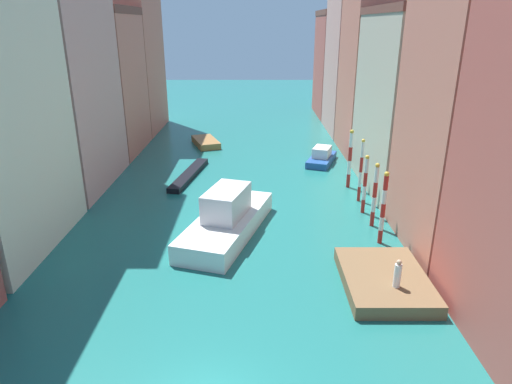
# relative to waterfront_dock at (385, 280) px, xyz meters

# --- Properties ---
(ground_plane) EXTENTS (154.00, 154.00, 0.00)m
(ground_plane) POSITION_rel_waterfront_dock_xyz_m (-8.37, 16.26, -0.36)
(ground_plane) COLOR #1E6B66
(building_left_2) EXTENTS (6.13, 11.59, 21.90)m
(building_left_2) POSITION_rel_waterfront_dock_xyz_m (-22.19, 16.11, 10.61)
(building_left_2) COLOR tan
(building_left_2) RESTS_ON ground
(building_left_3) EXTENTS (6.13, 10.18, 14.62)m
(building_left_3) POSITION_rel_waterfront_dock_xyz_m (-22.19, 27.08, 6.96)
(building_left_3) COLOR #C6705B
(building_left_3) RESTS_ON ground
(building_left_4) EXTENTS (6.13, 11.01, 21.66)m
(building_left_4) POSITION_rel_waterfront_dock_xyz_m (-22.19, 37.69, 10.48)
(building_left_4) COLOR #C6705B
(building_left_4) RESTS_ON ground
(building_right_1) EXTENTS (6.13, 8.76, 15.47)m
(building_right_1) POSITION_rel_waterfront_dock_xyz_m (5.44, 4.86, 7.38)
(building_right_1) COLOR #C6705B
(building_right_1) RESTS_ON ground
(building_right_2) EXTENTS (6.13, 12.23, 14.29)m
(building_right_2) POSITION_rel_waterfront_dock_xyz_m (5.44, 15.68, 6.79)
(building_right_2) COLOR #BCB299
(building_right_2) RESTS_ON ground
(building_right_3) EXTENTS (6.13, 9.23, 18.63)m
(building_right_3) POSITION_rel_waterfront_dock_xyz_m (5.44, 26.62, 8.97)
(building_right_3) COLOR #C6705B
(building_right_3) RESTS_ON ground
(building_right_4) EXTENTS (6.13, 10.65, 19.65)m
(building_right_4) POSITION_rel_waterfront_dock_xyz_m (5.44, 36.85, 9.47)
(building_right_4) COLOR tan
(building_right_4) RESTS_ON ground
(building_right_5) EXTENTS (6.13, 11.23, 14.83)m
(building_right_5) POSITION_rel_waterfront_dock_xyz_m (5.44, 47.99, 7.07)
(building_right_5) COLOR #B25147
(building_right_5) RESTS_ON ground
(waterfront_dock) EXTENTS (4.28, 5.98, 0.72)m
(waterfront_dock) POSITION_rel_waterfront_dock_xyz_m (0.00, 0.00, 0.00)
(waterfront_dock) COLOR brown
(waterfront_dock) RESTS_ON ground
(person_on_dock) EXTENTS (0.36, 0.36, 1.50)m
(person_on_dock) POSITION_rel_waterfront_dock_xyz_m (0.23, -1.19, 1.05)
(person_on_dock) COLOR white
(person_on_dock) RESTS_ON waterfront_dock
(mooring_pole_0) EXTENTS (0.31, 0.31, 4.72)m
(mooring_pole_0) POSITION_rel_waterfront_dock_xyz_m (1.07, 4.99, 2.05)
(mooring_pole_0) COLOR red
(mooring_pole_0) RESTS_ON ground
(mooring_pole_1) EXTENTS (0.31, 0.31, 4.48)m
(mooring_pole_1) POSITION_rel_waterfront_dock_xyz_m (1.19, 7.55, 1.92)
(mooring_pole_1) COLOR red
(mooring_pole_1) RESTS_ON ground
(mooring_pole_2) EXTENTS (0.30, 0.30, 4.35)m
(mooring_pole_2) POSITION_rel_waterfront_dock_xyz_m (1.07, 9.86, 1.86)
(mooring_pole_2) COLOR red
(mooring_pole_2) RESTS_ON ground
(mooring_pole_3) EXTENTS (0.27, 0.27, 4.95)m
(mooring_pole_3) POSITION_rel_waterfront_dock_xyz_m (1.26, 12.17, 2.15)
(mooring_pole_3) COLOR red
(mooring_pole_3) RESTS_ON ground
(mooring_pole_4) EXTENTS (0.33, 0.33, 4.96)m
(mooring_pole_4) POSITION_rel_waterfront_dock_xyz_m (1.04, 15.31, 2.17)
(mooring_pole_4) COLOR red
(mooring_pole_4) RESTS_ON ground
(vaporetto_white) EXTENTS (6.14, 10.46, 3.11)m
(vaporetto_white) POSITION_rel_waterfront_dock_xyz_m (-8.63, 6.34, 0.68)
(vaporetto_white) COLOR white
(vaporetto_white) RESTS_ON ground
(gondola_black) EXTENTS (2.52, 8.99, 0.45)m
(gondola_black) POSITION_rel_waterfront_dock_xyz_m (-12.76, 18.04, -0.14)
(gondola_black) COLOR black
(gondola_black) RESTS_ON ground
(motorboat_0) EXTENTS (3.81, 5.49, 0.69)m
(motorboat_0) POSITION_rel_waterfront_dock_xyz_m (-12.46, 29.37, -0.01)
(motorboat_0) COLOR olive
(motorboat_0) RESTS_ON ground
(motorboat_1) EXTENTS (3.70, 5.61, 1.61)m
(motorboat_1) POSITION_rel_waterfront_dock_xyz_m (-0.22, 22.44, 0.22)
(motorboat_1) COLOR #234C93
(motorboat_1) RESTS_ON ground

